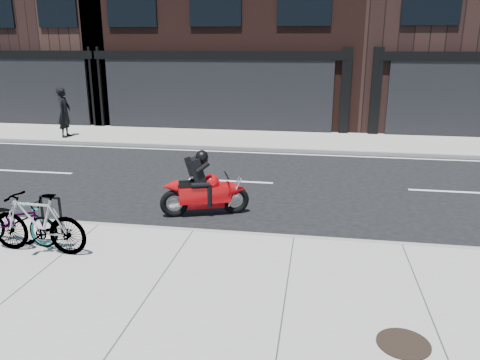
% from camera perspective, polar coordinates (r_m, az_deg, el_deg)
% --- Properties ---
extents(ground, '(120.00, 120.00, 0.00)m').
position_cam_1_polar(ground, '(11.26, -3.08, -2.99)').
color(ground, black).
rests_on(ground, ground).
extents(sidewalk_near, '(60.00, 6.00, 0.13)m').
position_cam_1_polar(sidewalk_near, '(6.90, -12.50, -16.01)').
color(sidewalk_near, gray).
rests_on(sidewalk_near, ground).
extents(sidewalk_far, '(60.00, 3.50, 0.13)m').
position_cam_1_polar(sidewalk_far, '(18.63, 2.11, 4.97)').
color(sidewalk_far, gray).
rests_on(sidewalk_far, ground).
extents(building_midwest, '(10.00, 10.00, 12.00)m').
position_cam_1_polar(building_midwest, '(28.81, -21.71, 19.74)').
color(building_midwest, black).
rests_on(building_midwest, ground).
extents(bike_rack, '(0.46, 0.09, 0.78)m').
position_cam_1_polar(bike_rack, '(9.75, -22.03, -3.63)').
color(bike_rack, black).
rests_on(bike_rack, sidewalk_near).
extents(bicycle_front, '(1.78, 0.76, 0.91)m').
position_cam_1_polar(bicycle_front, '(9.56, -25.59, -4.45)').
color(bicycle_front, gray).
rests_on(bicycle_front, sidewalk_near).
extents(bicycle_rear, '(1.86, 0.59, 1.11)m').
position_cam_1_polar(bicycle_rear, '(8.98, -23.45, -4.82)').
color(bicycle_rear, gray).
rests_on(bicycle_rear, sidewalk_near).
extents(motorcycle, '(1.93, 0.91, 1.50)m').
position_cam_1_polar(motorcycle, '(10.42, -3.85, -1.08)').
color(motorcycle, black).
rests_on(motorcycle, ground).
extents(pedestrian, '(0.54, 0.75, 1.95)m').
position_cam_1_polar(pedestrian, '(19.92, -20.64, 7.71)').
color(pedestrian, black).
rests_on(pedestrian, sidewalk_far).
extents(manhole_cover, '(0.70, 0.70, 0.02)m').
position_cam_1_polar(manhole_cover, '(6.46, 19.30, -18.31)').
color(manhole_cover, black).
rests_on(manhole_cover, sidewalk_near).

